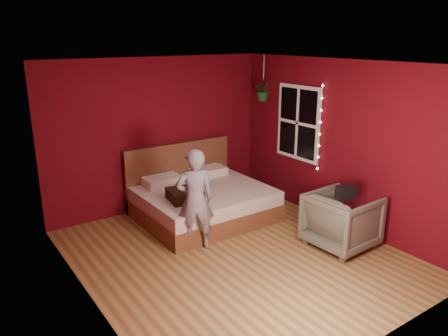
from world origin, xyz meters
TOP-DOWN VIEW (x-y plane):
  - floor at (0.00, 0.00)m, footprint 4.50×4.50m
  - room_walls at (0.00, 0.00)m, footprint 4.04×4.54m
  - window at (1.97, 0.90)m, footprint 0.05×0.97m
  - fairy_lights at (1.94, 0.37)m, footprint 0.04×0.04m
  - bed at (0.33, 1.43)m, footprint 2.04×1.74m
  - person at (-0.34, 0.50)m, footprint 0.63×0.53m
  - armchair at (1.40, -0.65)m, footprint 0.92×0.89m
  - handbag at (1.26, -0.78)m, footprint 0.29×0.20m
  - throw_pillow at (-0.18, 1.08)m, footprint 0.55×0.55m
  - hanging_plant at (1.71, 1.54)m, footprint 0.41×0.38m

SIDE VIEW (x-z plane):
  - floor at x=0.00m, z-range 0.00..0.00m
  - bed at x=0.33m, z-range -0.27..0.85m
  - armchair at x=1.40m, z-range 0.00..0.80m
  - throw_pillow at x=-0.18m, z-range 0.51..0.68m
  - person at x=-0.34m, z-range 0.00..1.47m
  - handbag at x=1.26m, z-range 0.80..0.99m
  - fairy_lights at x=1.94m, z-range 0.77..2.22m
  - window at x=1.97m, z-range 0.87..2.14m
  - room_walls at x=0.00m, z-range 0.37..2.99m
  - hanging_plant at x=1.71m, z-range 1.62..2.40m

